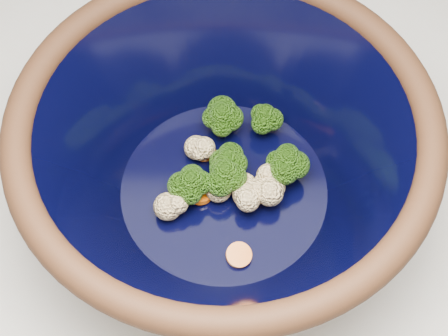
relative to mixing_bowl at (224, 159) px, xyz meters
The scene contains 2 objects.
mixing_bowl is the anchor object (origin of this frame).
vegetable_pile 0.04m from the mixing_bowl, 50.08° to the left, with size 0.16×0.18×0.05m.
Camera 1 is at (0.08, -0.21, 1.51)m, focal length 50.00 mm.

